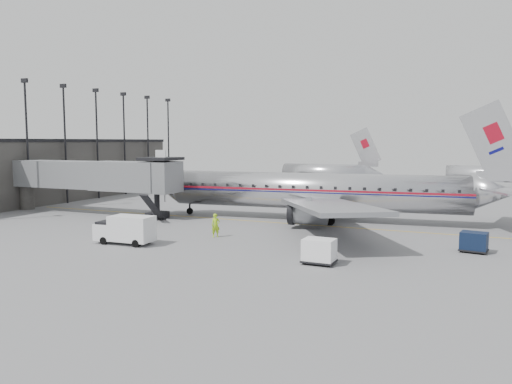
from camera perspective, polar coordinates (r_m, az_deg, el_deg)
ground at (r=45.10m, az=-3.97°, el=-4.41°), size 160.00×160.00×0.00m
terminal at (r=73.53m, az=-24.51°, el=2.18°), size 12.00×46.00×8.00m
apron_line at (r=49.31m, az=2.32°, el=-3.51°), size 60.00×0.15×0.01m
jet_bridge at (r=56.91m, az=-17.40°, el=1.71°), size 21.00×6.20×7.10m
floodlight_masts at (r=70.95m, az=-19.29°, el=5.80°), size 0.90×42.25×15.25m
distant_aircraft_near at (r=84.59m, az=7.95°, el=2.20°), size 16.39×3.20×10.26m
distant_aircraft_mid at (r=85.77m, az=25.70°, el=1.73°), size 16.39×3.20×10.26m
airliner at (r=50.67m, az=7.53°, el=0.07°), size 37.28×34.41×11.80m
service_van at (r=40.37m, az=-14.73°, el=-4.12°), size 4.79×2.03×2.23m
baggage_cart_navy at (r=39.44m, az=23.64°, el=-5.22°), size 2.10×1.73×1.48m
baggage_cart_white at (r=33.05m, az=7.23°, el=-6.67°), size 2.16×1.68×1.66m
ramp_worker at (r=41.92m, az=-4.63°, el=-3.83°), size 0.85×0.83×1.97m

